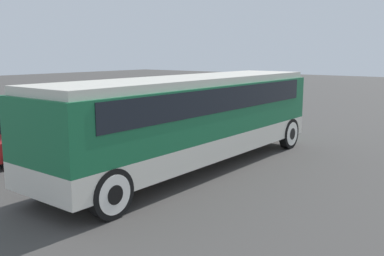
% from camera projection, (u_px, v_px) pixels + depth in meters
% --- Properties ---
extents(ground_plane, '(120.00, 120.00, 0.00)m').
position_uv_depth(ground_plane, '(192.00, 168.00, 13.79)').
color(ground_plane, '#423F3D').
extents(tour_bus, '(11.19, 2.66, 2.94)m').
position_uv_depth(tour_bus, '(194.00, 113.00, 13.55)').
color(tour_bus, silver).
rests_on(tour_bus, ground_plane).
extents(parked_car_mid, '(4.76, 1.97, 1.44)m').
position_uv_depth(parked_car_mid, '(46.00, 135.00, 15.52)').
color(parked_car_mid, maroon).
rests_on(parked_car_mid, ground_plane).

